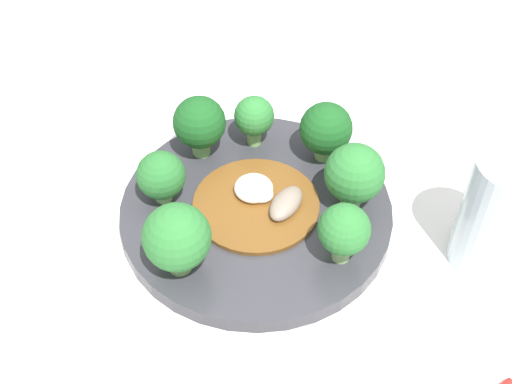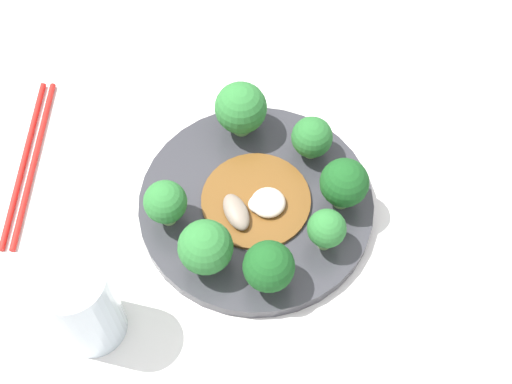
{
  "view_description": "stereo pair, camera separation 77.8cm",
  "coord_description": "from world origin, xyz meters",
  "px_view_note": "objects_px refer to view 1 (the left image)",
  "views": [
    {
      "loc": [
        0.28,
        -0.36,
        1.26
      ],
      "look_at": [
        -0.04,
        -0.03,
        0.78
      ],
      "focal_mm": 50.0,
      "sensor_mm": 36.0,
      "label": 1
    },
    {
      "loc": [
        0.02,
        0.35,
        1.44
      ],
      "look_at": [
        -0.04,
        -0.03,
        0.78
      ],
      "focal_mm": 50.0,
      "sensor_mm": 36.0,
      "label": 2
    }
  ],
  "objects_px": {
    "broccoli_east": "(344,231)",
    "broccoli_west": "(199,123)",
    "plate": "(256,212)",
    "broccoli_southwest": "(161,176)",
    "broccoli_north": "(326,129)",
    "broccoli_northeast": "(355,174)",
    "broccoli_south": "(177,238)",
    "drinking_glass": "(499,213)",
    "broccoli_northwest": "(254,117)",
    "stirfry_center": "(260,200)"
  },
  "relations": [
    {
      "from": "broccoli_northeast",
      "to": "broccoli_south",
      "type": "bearing_deg",
      "value": -109.19
    },
    {
      "from": "plate",
      "to": "drinking_glass",
      "type": "xyz_separation_m",
      "value": [
        0.18,
        0.11,
        0.05
      ]
    },
    {
      "from": "broccoli_northeast",
      "to": "broccoli_north",
      "type": "distance_m",
      "value": 0.07
    },
    {
      "from": "broccoli_northwest",
      "to": "drinking_glass",
      "type": "relative_size",
      "value": 0.47
    },
    {
      "from": "broccoli_south",
      "to": "plate",
      "type": "bearing_deg",
      "value": 91.79
    },
    {
      "from": "broccoli_north",
      "to": "broccoli_east",
      "type": "bearing_deg",
      "value": -42.6
    },
    {
      "from": "broccoli_northwest",
      "to": "broccoli_south",
      "type": "bearing_deg",
      "value": -67.39
    },
    {
      "from": "stirfry_center",
      "to": "drinking_glass",
      "type": "bearing_deg",
      "value": 30.67
    },
    {
      "from": "broccoli_west",
      "to": "drinking_glass",
      "type": "xyz_separation_m",
      "value": [
        0.27,
        0.1,
        0.0
      ]
    },
    {
      "from": "plate",
      "to": "broccoli_northeast",
      "type": "distance_m",
      "value": 0.1
    },
    {
      "from": "broccoli_west",
      "to": "plate",
      "type": "bearing_deg",
      "value": -8.79
    },
    {
      "from": "plate",
      "to": "broccoli_northeast",
      "type": "xyz_separation_m",
      "value": [
        0.06,
        0.07,
        0.05
      ]
    },
    {
      "from": "plate",
      "to": "broccoli_southwest",
      "type": "relative_size",
      "value": 4.74
    },
    {
      "from": "broccoli_north",
      "to": "stirfry_center",
      "type": "bearing_deg",
      "value": -90.45
    },
    {
      "from": "broccoli_northwest",
      "to": "broccoli_east",
      "type": "relative_size",
      "value": 0.93
    },
    {
      "from": "broccoli_south",
      "to": "broccoli_north",
      "type": "bearing_deg",
      "value": 90.57
    },
    {
      "from": "broccoli_east",
      "to": "broccoli_west",
      "type": "relative_size",
      "value": 0.91
    },
    {
      "from": "broccoli_northwest",
      "to": "broccoli_west",
      "type": "distance_m",
      "value": 0.06
    },
    {
      "from": "broccoli_southwest",
      "to": "broccoli_north",
      "type": "bearing_deg",
      "value": 64.65
    },
    {
      "from": "broccoli_north",
      "to": "drinking_glass",
      "type": "bearing_deg",
      "value": 5.17
    },
    {
      "from": "broccoli_east",
      "to": "broccoli_north",
      "type": "height_order",
      "value": "broccoli_north"
    },
    {
      "from": "broccoli_east",
      "to": "stirfry_center",
      "type": "height_order",
      "value": "broccoli_east"
    },
    {
      "from": "broccoli_south",
      "to": "broccoli_northeast",
      "type": "relative_size",
      "value": 1.06
    },
    {
      "from": "plate",
      "to": "broccoli_northeast",
      "type": "bearing_deg",
      "value": 47.96
    },
    {
      "from": "drinking_glass",
      "to": "broccoli_southwest",
      "type": "bearing_deg",
      "value": -146.51
    },
    {
      "from": "stirfry_center",
      "to": "drinking_glass",
      "type": "height_order",
      "value": "drinking_glass"
    },
    {
      "from": "broccoli_east",
      "to": "drinking_glass",
      "type": "bearing_deg",
      "value": 50.35
    },
    {
      "from": "broccoli_east",
      "to": "broccoli_northeast",
      "type": "bearing_deg",
      "value": 121.55
    },
    {
      "from": "plate",
      "to": "drinking_glass",
      "type": "height_order",
      "value": "drinking_glass"
    },
    {
      "from": "plate",
      "to": "broccoli_west",
      "type": "distance_m",
      "value": 0.1
    },
    {
      "from": "broccoli_west",
      "to": "stirfry_center",
      "type": "bearing_deg",
      "value": -5.66
    },
    {
      "from": "broccoli_west",
      "to": "broccoli_south",
      "type": "bearing_deg",
      "value": -49.88
    },
    {
      "from": "broccoli_west",
      "to": "drinking_glass",
      "type": "height_order",
      "value": "drinking_glass"
    },
    {
      "from": "broccoli_northwest",
      "to": "plate",
      "type": "bearing_deg",
      "value": -44.37
    },
    {
      "from": "plate",
      "to": "stirfry_center",
      "type": "xyz_separation_m",
      "value": [
        0.0,
        0.01,
        0.01
      ]
    },
    {
      "from": "broccoli_southwest",
      "to": "broccoli_south",
      "type": "bearing_deg",
      "value": -30.87
    },
    {
      "from": "plate",
      "to": "broccoli_west",
      "type": "bearing_deg",
      "value": 171.21
    },
    {
      "from": "broccoli_northwest",
      "to": "broccoli_north",
      "type": "height_order",
      "value": "broccoli_north"
    },
    {
      "from": "broccoli_east",
      "to": "broccoli_west",
      "type": "bearing_deg",
      "value": 178.45
    },
    {
      "from": "broccoli_south",
      "to": "broccoli_northeast",
      "type": "xyz_separation_m",
      "value": [
        0.06,
        0.17,
        -0.0
      ]
    },
    {
      "from": "broccoli_northeast",
      "to": "broccoli_northwest",
      "type": "bearing_deg",
      "value": -177.78
    },
    {
      "from": "stirfry_center",
      "to": "drinking_glass",
      "type": "relative_size",
      "value": 1.0
    },
    {
      "from": "broccoli_north",
      "to": "broccoli_west",
      "type": "xyz_separation_m",
      "value": [
        -0.09,
        -0.08,
        0.0
      ]
    },
    {
      "from": "broccoli_southwest",
      "to": "broccoli_east",
      "type": "bearing_deg",
      "value": 20.81
    },
    {
      "from": "broccoli_northwest",
      "to": "broccoli_north",
      "type": "xyz_separation_m",
      "value": [
        0.07,
        0.03,
        0.0
      ]
    },
    {
      "from": "broccoli_west",
      "to": "drinking_glass",
      "type": "distance_m",
      "value": 0.29
    },
    {
      "from": "stirfry_center",
      "to": "broccoli_southwest",
      "type": "bearing_deg",
      "value": -140.02
    },
    {
      "from": "broccoli_northwest",
      "to": "broccoli_west",
      "type": "xyz_separation_m",
      "value": [
        -0.03,
        -0.05,
        0.0
      ]
    },
    {
      "from": "broccoli_northeast",
      "to": "stirfry_center",
      "type": "bearing_deg",
      "value": -134.08
    },
    {
      "from": "plate",
      "to": "broccoli_northwest",
      "type": "height_order",
      "value": "broccoli_northwest"
    }
  ]
}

